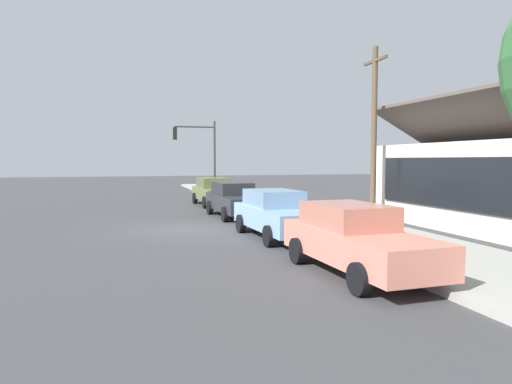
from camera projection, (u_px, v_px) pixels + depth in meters
ground_plane at (187, 229)px, 17.81m from camera, size 120.00×120.00×0.00m
sidewalk_curb at (321, 221)px, 19.37m from camera, size 60.00×4.20×0.16m
car_olive at (215, 191)px, 27.01m from camera, size 4.82×2.15×1.59m
car_charcoal at (234, 199)px, 21.44m from camera, size 4.77×2.08×1.59m
car_skyblue at (277, 213)px, 15.80m from camera, size 4.81×2.12×1.59m
car_coral at (355, 239)px, 10.73m from camera, size 4.85×2.07×1.59m
storefront_building at (507, 182)px, 17.99m from camera, size 9.63×6.40×5.04m
traffic_light_main at (199, 147)px, 30.51m from camera, size 0.37×2.79×5.20m
utility_pole_wooden at (374, 130)px, 20.14m from camera, size 1.80×0.24×7.50m
fire_hydrant_red at (345, 229)px, 14.28m from camera, size 0.22×0.22×0.71m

